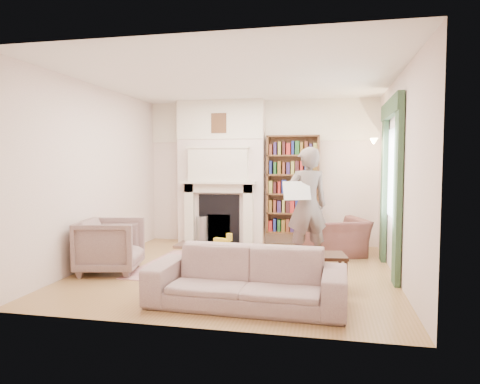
% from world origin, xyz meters
% --- Properties ---
extents(floor, '(4.50, 4.50, 0.00)m').
position_xyz_m(floor, '(0.00, 0.00, 0.00)').
color(floor, olive).
rests_on(floor, ground).
extents(ceiling, '(4.50, 4.50, 0.00)m').
position_xyz_m(ceiling, '(0.00, 0.00, 2.80)').
color(ceiling, white).
rests_on(ceiling, wall_back).
extents(wall_back, '(4.50, 0.00, 4.50)m').
position_xyz_m(wall_back, '(0.00, 2.25, 1.40)').
color(wall_back, white).
rests_on(wall_back, floor).
extents(wall_front, '(4.50, 0.00, 4.50)m').
position_xyz_m(wall_front, '(0.00, -2.25, 1.40)').
color(wall_front, white).
rests_on(wall_front, floor).
extents(wall_left, '(0.00, 4.50, 4.50)m').
position_xyz_m(wall_left, '(-2.25, 0.00, 1.40)').
color(wall_left, white).
rests_on(wall_left, floor).
extents(wall_right, '(0.00, 4.50, 4.50)m').
position_xyz_m(wall_right, '(2.25, 0.00, 1.40)').
color(wall_right, white).
rests_on(wall_right, floor).
extents(fireplace, '(1.70, 0.58, 2.80)m').
position_xyz_m(fireplace, '(-0.75, 2.05, 1.39)').
color(fireplace, white).
rests_on(fireplace, floor).
extents(bookcase, '(1.00, 0.24, 1.85)m').
position_xyz_m(bookcase, '(0.65, 2.12, 1.18)').
color(bookcase, brown).
rests_on(bookcase, floor).
extents(window, '(0.02, 0.90, 1.30)m').
position_xyz_m(window, '(2.23, 0.40, 1.45)').
color(window, silver).
rests_on(window, wall_right).
extents(curtain_left, '(0.07, 0.32, 2.40)m').
position_xyz_m(curtain_left, '(2.20, -0.30, 1.20)').
color(curtain_left, '#304C31').
rests_on(curtain_left, floor).
extents(curtain_right, '(0.07, 0.32, 2.40)m').
position_xyz_m(curtain_right, '(2.20, 1.10, 1.20)').
color(curtain_right, '#304C31').
rests_on(curtain_right, floor).
extents(pelmet, '(0.09, 1.70, 0.24)m').
position_xyz_m(pelmet, '(2.19, 0.40, 2.38)').
color(pelmet, '#304C31').
rests_on(pelmet, wall_right).
extents(wall_sconce, '(0.20, 0.24, 0.24)m').
position_xyz_m(wall_sconce, '(2.03, 1.50, 1.90)').
color(wall_sconce, gold).
rests_on(wall_sconce, wall_right).
extents(rug, '(2.65, 2.09, 0.01)m').
position_xyz_m(rug, '(-0.19, 0.10, 0.01)').
color(rug, beige).
rests_on(rug, floor).
extents(armchair_reading, '(1.24, 1.17, 0.64)m').
position_xyz_m(armchair_reading, '(1.44, 1.31, 0.32)').
color(armchair_reading, '#4C2A28').
rests_on(armchair_reading, floor).
extents(armchair_left, '(1.02, 1.00, 0.78)m').
position_xyz_m(armchair_left, '(-1.78, -0.46, 0.39)').
color(armchair_left, gray).
rests_on(armchair_left, floor).
extents(sofa, '(2.21, 0.92, 0.64)m').
position_xyz_m(sofa, '(0.43, -1.51, 0.32)').
color(sofa, '#B0A291').
rests_on(sofa, floor).
extents(man_reading, '(0.79, 0.66, 1.84)m').
position_xyz_m(man_reading, '(0.99, 0.71, 0.92)').
color(man_reading, '#62554E').
rests_on(man_reading, floor).
extents(newspaper, '(0.44, 0.27, 0.29)m').
position_xyz_m(newspaper, '(0.84, 0.51, 1.16)').
color(newspaper, silver).
rests_on(newspaper, man_reading).
extents(coffee_table, '(0.76, 0.55, 0.45)m').
position_xyz_m(coffee_table, '(1.19, -0.72, 0.23)').
color(coffee_table, '#321F11').
rests_on(coffee_table, floor).
extents(paraffin_heater, '(0.26, 0.26, 0.55)m').
position_xyz_m(paraffin_heater, '(-1.08, 1.87, 0.28)').
color(paraffin_heater, '#999BA0').
rests_on(paraffin_heater, floor).
extents(rocking_horse, '(0.50, 0.35, 0.41)m').
position_xyz_m(rocking_horse, '(-0.45, 0.90, 0.20)').
color(rocking_horse, gold).
rests_on(rocking_horse, rug).
extents(board_game, '(0.39, 0.39, 0.03)m').
position_xyz_m(board_game, '(-0.64, -0.23, 0.03)').
color(board_game, '#D7D04B').
rests_on(board_game, rug).
extents(game_box_lid, '(0.32, 0.22, 0.05)m').
position_xyz_m(game_box_lid, '(-0.76, 0.09, 0.04)').
color(game_box_lid, '#A12412').
rests_on(game_box_lid, rug).
extents(comic_annuals, '(0.47, 0.43, 0.02)m').
position_xyz_m(comic_annuals, '(0.05, -0.36, 0.02)').
color(comic_annuals, red).
rests_on(comic_annuals, rug).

